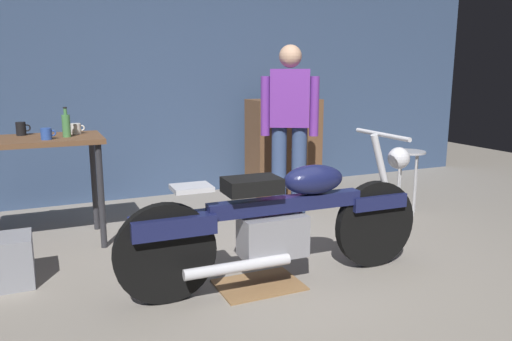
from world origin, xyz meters
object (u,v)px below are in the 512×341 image
at_px(motorcycle, 282,219).
at_px(mug_black_matte, 21,129).
at_px(person_standing, 290,122).
at_px(shop_stool, 408,165).
at_px(mug_blue_enamel, 47,134).
at_px(wooden_dresser, 283,147).
at_px(bottle, 66,125).
at_px(mug_white_ceramic, 76,129).

xyz_separation_m(motorcycle, mug_black_matte, (-1.58, 1.64, 0.51)).
distance_m(person_standing, shop_stool, 1.27).
height_order(person_standing, mug_blue_enamel, person_standing).
height_order(motorcycle, person_standing, person_standing).
xyz_separation_m(person_standing, wooden_dresser, (0.33, 0.77, -0.38)).
relative_size(wooden_dresser, mug_black_matte, 9.70).
height_order(person_standing, bottle, person_standing).
xyz_separation_m(person_standing, mug_black_matte, (-2.41, 0.16, 0.03)).
bearing_deg(wooden_dresser, mug_blue_enamel, -159.23).
height_order(person_standing, mug_black_matte, person_standing).
xyz_separation_m(person_standing, shop_stool, (1.08, -0.51, -0.43)).
bearing_deg(motorcycle, person_standing, 62.24).
distance_m(motorcycle, shop_stool, 2.14).
bearing_deg(shop_stool, mug_blue_enamel, 174.54).
distance_m(mug_white_ceramic, bottle, 0.20).
height_order(motorcycle, mug_blue_enamel, motorcycle).
relative_size(person_standing, shop_stool, 2.61).
relative_size(motorcycle, mug_black_matte, 19.33).
height_order(motorcycle, wooden_dresser, wooden_dresser).
distance_m(person_standing, bottle, 2.07).
relative_size(mug_white_ceramic, mug_black_matte, 1.00).
height_order(shop_stool, bottle, bottle).
relative_size(motorcycle, mug_white_ceramic, 19.34).
bearing_deg(person_standing, wooden_dresser, -84.97).
distance_m(motorcycle, mug_white_ceramic, 2.01).
height_order(mug_blue_enamel, mug_black_matte, mug_black_matte).
bearing_deg(motorcycle, mug_blue_enamel, 138.58).
height_order(shop_stool, mug_black_matte, mug_black_matte).
distance_m(wooden_dresser, mug_blue_enamel, 2.76).
height_order(mug_blue_enamel, mug_white_ceramic, same).
distance_m(mug_blue_enamel, bottle, 0.19).
bearing_deg(mug_white_ceramic, shop_stool, -10.87).
bearing_deg(shop_stool, bottle, 172.53).
height_order(motorcycle, bottle, bottle).
xyz_separation_m(motorcycle, person_standing, (0.83, 1.49, 0.48)).
distance_m(motorcycle, wooden_dresser, 2.54).
distance_m(mug_blue_enamel, mug_black_matte, 0.40).
relative_size(shop_stool, mug_white_ceramic, 5.65).
distance_m(wooden_dresser, bottle, 2.59).
height_order(person_standing, wooden_dresser, person_standing).
bearing_deg(person_standing, bottle, 30.89).
xyz_separation_m(shop_stool, bottle, (-3.15, 0.41, 0.50)).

